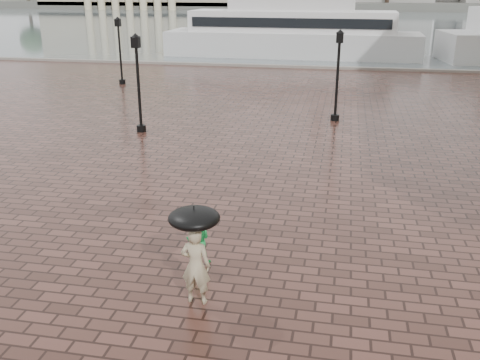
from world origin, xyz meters
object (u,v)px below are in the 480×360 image
(child_pedestrian, at_px, (198,240))
(ferry_near, at_px, (292,31))
(street_lamps, at_px, (191,67))
(adult_pedestrian, at_px, (196,266))

(child_pedestrian, height_order, ferry_near, ferry_near)
(street_lamps, height_order, ferry_near, ferry_near)
(adult_pedestrian, bearing_deg, ferry_near, -85.45)
(child_pedestrian, bearing_deg, street_lamps, -83.40)
(child_pedestrian, bearing_deg, ferry_near, -97.07)
(adult_pedestrian, bearing_deg, child_pedestrian, -74.90)
(street_lamps, height_order, child_pedestrian, street_lamps)
(street_lamps, xyz_separation_m, child_pedestrian, (5.05, -17.18, -1.70))
(child_pedestrian, xyz_separation_m, ferry_near, (-1.96, 41.40, 1.75))
(street_lamps, xyz_separation_m, adult_pedestrian, (5.47, -18.89, -1.43))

